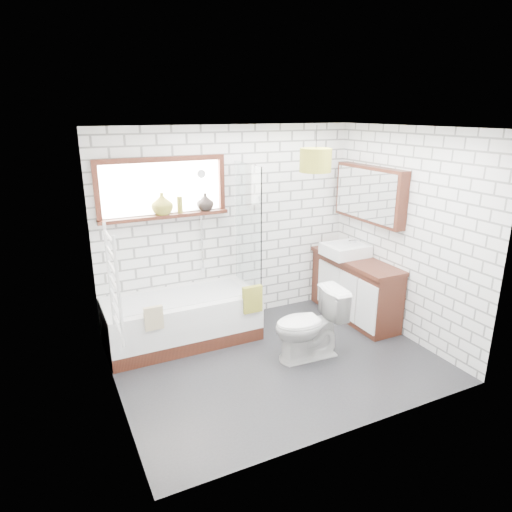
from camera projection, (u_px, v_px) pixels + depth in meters
name	position (u px, v px, depth m)	size (l,w,h in m)	color
floor	(277.00, 361.00, 5.07)	(3.40, 2.60, 0.01)	black
ceiling	(281.00, 127.00, 4.31)	(3.40, 2.60, 0.01)	white
wall_back	(230.00, 226.00, 5.81)	(3.40, 0.01, 2.50)	white
wall_front	(359.00, 299.00, 3.57)	(3.40, 0.01, 2.50)	white
wall_left	(108.00, 279.00, 3.98)	(0.01, 2.60, 2.50)	white
wall_right	(405.00, 235.00, 5.40)	(0.01, 2.60, 2.50)	white
window	(163.00, 188.00, 5.25)	(1.52, 0.16, 0.68)	#33150E
towel_radiator	(114.00, 284.00, 4.02)	(0.06, 0.52, 1.00)	white
mirror_cabinet	(369.00, 194.00, 5.76)	(0.16, 1.20, 0.70)	#33150E
shower_riser	(201.00, 223.00, 5.58)	(0.02, 0.02, 1.30)	silver
bathtub	(182.00, 319.00, 5.43)	(1.78, 0.78, 0.57)	white
shower_screen	(248.00, 227.00, 5.48)	(0.02, 0.72, 1.50)	white
towel_green	(252.00, 299.00, 5.32)	(0.24, 0.06, 0.32)	olive
towel_beige	(154.00, 318.00, 4.84)	(0.20, 0.05, 0.26)	#C3B387
vanity	(355.00, 288.00, 6.05)	(0.46, 1.43, 0.82)	#33150E
basin	(345.00, 250.00, 6.02)	(0.54, 0.47, 0.16)	white
tap	(355.00, 245.00, 6.08)	(0.03, 0.03, 0.15)	silver
toilet	(309.00, 325.00, 5.03)	(0.79, 0.45, 0.80)	white
vase_olive	(162.00, 205.00, 5.27)	(0.25, 0.25, 0.26)	olive
vase_dark	(205.00, 204.00, 5.50)	(0.20, 0.20, 0.21)	black
bottle	(180.00, 207.00, 5.37)	(0.06, 0.06, 0.20)	olive
pendant	(316.00, 160.00, 5.35)	(0.38, 0.38, 0.28)	olive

